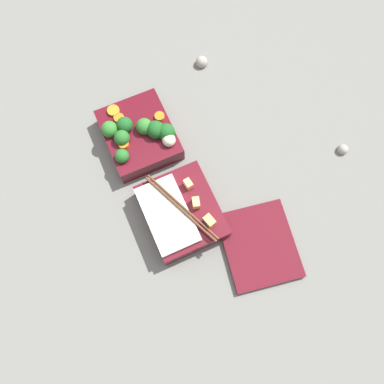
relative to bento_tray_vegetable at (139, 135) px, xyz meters
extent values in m
plane|color=slate|center=(0.10, -0.01, -0.03)|extent=(3.00, 3.00, 0.00)
cube|color=#510F19|center=(0.00, 0.00, -0.01)|extent=(0.18, 0.16, 0.05)
sphere|color=#19511E|center=(0.03, 0.06, 0.03)|extent=(0.04, 0.04, 0.04)
sphere|color=#236023|center=(0.00, -0.04, 0.02)|extent=(0.04, 0.04, 0.04)
sphere|color=#2D7028|center=(0.00, 0.02, 0.03)|extent=(0.04, 0.04, 0.04)
sphere|color=#19511E|center=(0.02, 0.04, 0.03)|extent=(0.04, 0.04, 0.04)
sphere|color=#236023|center=(0.05, -0.06, 0.02)|extent=(0.03, 0.03, 0.03)
sphere|color=#2D7028|center=(-0.03, -0.06, 0.03)|extent=(0.04, 0.04, 0.04)
sphere|color=#19511E|center=(-0.02, -0.02, 0.03)|extent=(0.04, 0.04, 0.04)
cylinder|color=orange|center=(-0.07, -0.03, 0.02)|extent=(0.04, 0.04, 0.01)
cylinder|color=orange|center=(0.02, -0.04, 0.02)|extent=(0.02, 0.02, 0.01)
cylinder|color=orange|center=(-0.01, 0.06, 0.02)|extent=(0.03, 0.03, 0.01)
cylinder|color=orange|center=(-0.05, -0.03, 0.02)|extent=(0.03, 0.03, 0.01)
sphere|color=beige|center=(0.05, 0.05, 0.02)|extent=(0.03, 0.03, 0.03)
cube|color=#510F19|center=(0.21, 0.02, -0.01)|extent=(0.18, 0.16, 0.05)
cube|color=silver|center=(0.21, -0.02, 0.02)|extent=(0.16, 0.09, 0.01)
cube|color=#EAB266|center=(0.17, 0.05, 0.02)|extent=(0.02, 0.02, 0.02)
cube|color=#EAB266|center=(0.21, 0.05, 0.03)|extent=(0.03, 0.02, 0.02)
cube|color=#F4A356|center=(0.26, 0.06, 0.03)|extent=(0.03, 0.02, 0.02)
sphere|color=#381942|center=(0.26, 0.05, 0.02)|extent=(0.02, 0.02, 0.02)
cylinder|color=#56331E|center=(0.21, 0.01, 0.03)|extent=(0.19, 0.08, 0.01)
cylinder|color=#56331E|center=(0.21, 0.02, 0.03)|extent=(0.19, 0.08, 0.01)
cube|color=#510F19|center=(0.35, 0.14, -0.03)|extent=(0.20, 0.18, 0.01)
sphere|color=gray|center=(0.22, 0.43, -0.03)|extent=(0.03, 0.03, 0.03)
sphere|color=gray|center=(-0.14, 0.23, -0.02)|extent=(0.03, 0.03, 0.03)
camera|label=1|loc=(0.42, -0.05, 0.79)|focal=35.00mm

